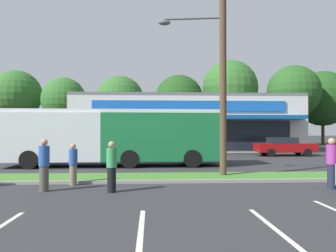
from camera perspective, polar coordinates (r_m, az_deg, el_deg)
grass_median at (r=14.53m, az=0.72°, el=-8.72°), size 56.00×2.20×0.12m
curb_lip at (r=13.33m, az=1.06°, el=-9.46°), size 56.00×0.24×0.12m
parking_stripe_1 at (r=6.61m, az=-4.84°, el=-19.09°), size 0.12×4.80×0.01m
parking_stripe_2 at (r=7.09m, az=19.91°, el=-17.78°), size 0.12×4.80×0.01m
storefront_building at (r=35.72m, az=2.80°, el=0.43°), size 22.29×11.69×5.56m
tree_far_left at (r=50.89m, az=-24.41°, el=4.88°), size 6.74×6.74×10.35m
tree_left at (r=46.21m, az=-17.38°, el=4.31°), size 5.83×5.83×9.02m
tree_mid_left at (r=43.04m, az=-8.18°, el=4.48°), size 6.01×6.01×8.98m
tree_mid at (r=43.30m, az=1.91°, el=4.56°), size 6.29×6.29×9.21m
tree_mid_right at (r=46.06m, az=10.56°, el=6.41°), size 7.45×7.45×11.50m
tree_right at (r=46.80m, az=20.67°, el=5.49°), size 6.87×6.87×10.53m
tree_far_right at (r=53.19m, az=24.92°, el=4.26°), size 7.91×7.91×10.58m
utility_pole at (r=15.17m, az=8.82°, el=11.32°), size 3.09×2.40×9.80m
city_bus at (r=19.59m, az=-9.22°, el=-1.63°), size 12.69×2.92×3.25m
car_0 at (r=28.60m, az=19.27°, el=-3.30°), size 4.69×1.89×1.49m
car_1 at (r=27.08m, az=-15.91°, el=-3.47°), size 4.79×1.91×1.48m
car_3 at (r=25.72m, az=-3.15°, el=-3.54°), size 4.75×2.01×1.57m
pedestrian_near_bench at (r=11.43m, az=-9.61°, el=-6.86°), size 0.35×0.35×1.71m
pedestrian_by_pole at (r=12.18m, az=-20.41°, el=-6.27°), size 0.36×0.36×1.79m
pedestrian_mid at (r=13.18m, az=-15.90°, el=-6.31°), size 0.32×0.32×1.58m
pedestrian_far at (r=13.29m, az=26.19°, el=-5.73°), size 0.36×0.36×1.80m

